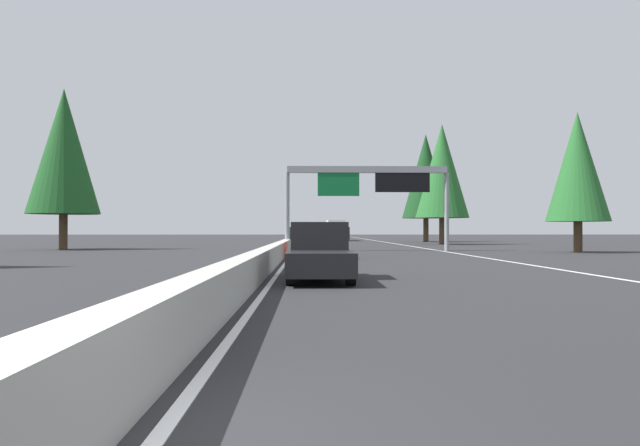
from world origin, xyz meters
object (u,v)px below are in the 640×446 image
Objects in this scene: bus_far_center at (335,229)px; sedan_distant_b at (314,239)px; pickup_mid_right at (319,251)px; sign_gantry_overhead at (369,184)px; conifer_right_near at (578,167)px; sedan_mid_left at (311,236)px; box_truck_near_right at (311,230)px; conifer_right_mid at (442,171)px; minivan_distant_a at (316,241)px; sedan_far_right at (313,241)px; conifer_left_near at (64,151)px; conifer_right_far at (426,176)px.

sedan_distant_b is at bearing 172.65° from bus_far_center.
sign_gantry_overhead is at bearing -9.15° from pickup_mid_right.
bus_far_center reaches higher than pickup_mid_right.
sedan_mid_left is at bearing 23.01° from conifer_right_near.
box_truck_near_right is (36.86, 3.65, -0.11)m from bus_far_center.
box_truck_near_right is at bearing -0.10° from sedan_mid_left.
conifer_right_near is 25.06m from conifer_right_mid.
sign_gantry_overhead is 2.54× the size of minivan_distant_a.
conifer_right_near is at bearing -169.92° from conifer_right_mid.
sedan_far_right is 0.33× the size of conifer_left_near.
sedan_mid_left is 0.32× the size of conifer_right_mid.
box_truck_near_right is 63.50m from sedan_distant_b.
minivan_distant_a is 21.02m from conifer_right_near.
sedan_mid_left is 0.52× the size of box_truck_near_right.
conifer_right_near is 40.45m from conifer_left_near.
sign_gantry_overhead is 7.31m from sedan_far_right.
conifer_right_mid is at bearing 175.84° from conifer_right_far.
conifer_right_near is at bearing -141.19° from sedan_distant_b.
conifer_left_near is at bearing 116.13° from conifer_right_mid.
minivan_distant_a is at bearing 158.38° from sign_gantry_overhead.
sign_gantry_overhead is 83.81m from box_truck_near_right.
conifer_right_far is (15.13, -1.10, 0.75)m from conifer_right_mid.
conifer_right_near is at bearing -102.53° from sign_gantry_overhead.
sedan_far_right is 1.00× the size of sedan_mid_left.
box_truck_near_right is 50.30m from conifer_right_far.
bus_far_center is at bearing -36.40° from sedan_mid_left.
sedan_mid_left is at bearing 6.01° from sign_gantry_overhead.
conifer_right_mid is 15.19m from conifer_right_far.
box_truck_near_right is 82.58m from conifer_left_near.
pickup_mid_right is (-26.67, 4.30, -4.28)m from sign_gantry_overhead.
pickup_mid_right is 68.39m from sedan_mid_left.
conifer_left_near is at bearing 131.69° from conifer_right_far.
pickup_mid_right is 50.71m from conifer_right_mid.
sedan_far_right is at bearing 0.05° from pickup_mid_right.
sedan_far_right is at bearing 175.14° from bus_far_center.
sign_gantry_overhead is at bearing -173.99° from sedan_mid_left.
sedan_mid_left is 0.33× the size of conifer_left_near.
conifer_right_far is at bearing -25.78° from sedan_far_right.
minivan_distant_a is 0.37× the size of conifer_right_mid.
conifer_right_near is at bearing -175.30° from conifer_right_far.
sedan_far_right is 22.01m from conifer_left_near.
pickup_mid_right is at bearing -179.99° from box_truck_near_right.
bus_far_center is at bearing 17.09° from conifer_right_near.
minivan_distant_a is 0.43× the size of bus_far_center.
sedan_far_right is (14.50, 0.08, -0.27)m from minivan_distant_a.
sign_gantry_overhead is at bearing 162.56° from conifer_right_far.
box_truck_near_right is 1.93× the size of sedan_distant_b.
minivan_distant_a is 14.51m from sedan_far_right.
sign_gantry_overhead reaches higher than sedan_mid_left.
sedan_far_right is 1.00× the size of sedan_distant_b.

